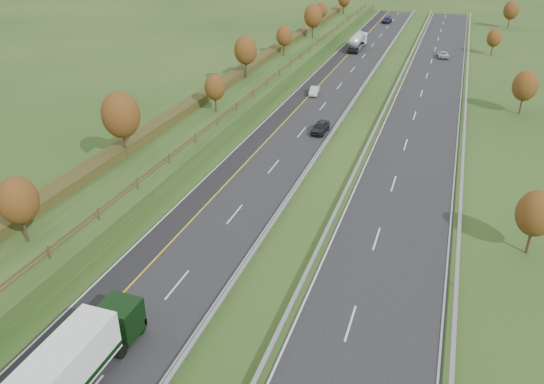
{
  "coord_description": "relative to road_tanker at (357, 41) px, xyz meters",
  "views": [
    {
      "loc": [
        19.47,
        -18.89,
        25.99
      ],
      "look_at": [
        4.55,
        24.77,
        2.2
      ],
      "focal_mm": 35.0,
      "sensor_mm": 36.0,
      "label": 1
    }
  ],
  "objects": [
    {
      "name": "road_tanker",
      "position": [
        0.0,
        0.0,
        0.0
      ],
      "size": [
        2.4,
        11.22,
        3.46
      ],
      "color": "silver",
      "rests_on": "near_carriageway"
    },
    {
      "name": "median_barrier_near",
      "position": [
        7.15,
        -41.45,
        -1.25
      ],
      "size": [
        0.32,
        200.0,
        0.71
      ],
      "color": "#919499",
      "rests_on": "ground"
    },
    {
      "name": "car_silver_mid",
      "position": [
        -0.15,
        -36.9,
        -1.17
      ],
      "size": [
        1.81,
        4.08,
        1.3
      ],
      "primitive_type": "imported",
      "rotation": [
        0.0,
        0.0,
        0.11
      ],
      "color": "silver",
      "rests_on": "near_carriageway"
    },
    {
      "name": "trees_left",
      "position": [
        -11.2,
        -44.82,
        4.51
      ],
      "size": [
        6.64,
        164.3,
        7.66
      ],
      "color": "#2D2116",
      "rests_on": "embankment_left"
    },
    {
      "name": "car_dark_near",
      "position": [
        5.13,
        -53.74,
        -1.06
      ],
      "size": [
        1.95,
        4.54,
        1.53
      ],
      "primitive_type": "imported",
      "rotation": [
        0.0,
        0.0,
        -0.03
      ],
      "color": "black",
      "rests_on": "near_carriageway"
    },
    {
      "name": "car_small_far",
      "position": [
        1.63,
        36.38,
        -1.05
      ],
      "size": [
        2.46,
        5.42,
        1.54
      ],
      "primitive_type": "imported",
      "rotation": [
        0.0,
        0.0,
        -0.06
      ],
      "color": "#17143E",
      "rests_on": "near_carriageway"
    },
    {
      "name": "trees_far",
      "position": [
        31.24,
        -12.24,
        2.38
      ],
      "size": [
        8.45,
        118.6,
        7.12
      ],
      "color": "#2D2116",
      "rests_on": "ground"
    },
    {
      "name": "ground",
      "position": [
        9.45,
        -46.45,
        -1.86
      ],
      "size": [
        400.0,
        400.0,
        0.0
      ],
      "primitive_type": "plane",
      "color": "#264017",
      "rests_on": "ground"
    },
    {
      "name": "lane_markings",
      "position": [
        7.85,
        -41.57,
        -1.81
      ],
      "size": [
        26.75,
        200.0,
        0.01
      ],
      "color": "silver",
      "rests_on": "near_carriageway"
    },
    {
      "name": "car_oncoming",
      "position": [
        18.67,
        -2.3,
        -1.16
      ],
      "size": [
        2.8,
        5.01,
        1.33
      ],
      "primitive_type": "imported",
      "rotation": [
        0.0,
        0.0,
        3.27
      ],
      "color": "#B7B6BB",
      "rests_on": "far_carriageway"
    },
    {
      "name": "hard_shoulder",
      "position": [
        -2.3,
        -41.45,
        -1.84
      ],
      "size": [
        3.0,
        200.0,
        0.04
      ],
      "primitive_type": "cube",
      "color": "black",
      "rests_on": "ground"
    },
    {
      "name": "far_carriageway",
      "position": [
        17.95,
        -41.45,
        -1.84
      ],
      "size": [
        10.5,
        200.0,
        0.04
      ],
      "primitive_type": "cube",
      "color": "black",
      "rests_on": "ground"
    },
    {
      "name": "median_barrier_far",
      "position": [
        12.25,
        -41.45,
        -1.25
      ],
      "size": [
        0.32,
        200.0,
        0.71
      ],
      "color": "#919499",
      "rests_on": "ground"
    },
    {
      "name": "outer_barrier_far",
      "position": [
        23.75,
        -41.45,
        -1.25
      ],
      "size": [
        0.32,
        200.0,
        0.71
      ],
      "color": "#919499",
      "rests_on": "ground"
    },
    {
      "name": "fence_left",
      "position": [
        -7.05,
        -41.86,
        0.87
      ],
      "size": [
        0.12,
        189.06,
        1.2
      ],
      "color": "#422B19",
      "rests_on": "embankment_left"
    },
    {
      "name": "hedge_left",
      "position": [
        -13.55,
        -41.45,
        0.69
      ],
      "size": [
        2.2,
        180.0,
        1.1
      ],
      "primitive_type": "cube",
      "color": "#2E3214",
      "rests_on": "embankment_left"
    },
    {
      "name": "near_carriageway",
      "position": [
        1.45,
        -41.45,
        -1.84
      ],
      "size": [
        10.5,
        200.0,
        0.04
      ],
      "primitive_type": "cube",
      "color": "black",
      "rests_on": "ground"
    },
    {
      "name": "embankment_left",
      "position": [
        -11.55,
        -41.45,
        -0.86
      ],
      "size": [
        12.0,
        200.0,
        2.0
      ],
      "primitive_type": "cube",
      "color": "#264017",
      "rests_on": "ground"
    }
  ]
}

